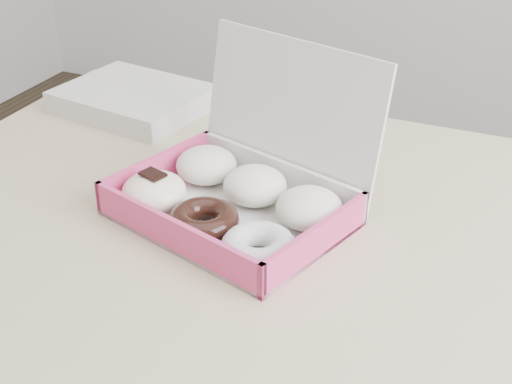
% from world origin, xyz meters
% --- Properties ---
extents(table, '(1.20, 0.80, 0.75)m').
position_xyz_m(table, '(0.00, 0.00, 0.67)').
color(table, tan).
rests_on(table, ground).
extents(donut_box, '(0.34, 0.32, 0.21)m').
position_xyz_m(donut_box, '(-0.11, 0.02, 0.78)').
color(donut_box, silver).
rests_on(donut_box, table).
extents(newspapers, '(0.26, 0.22, 0.04)m').
position_xyz_m(newspapers, '(-0.42, 0.26, 0.77)').
color(newspapers, silver).
rests_on(newspapers, table).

